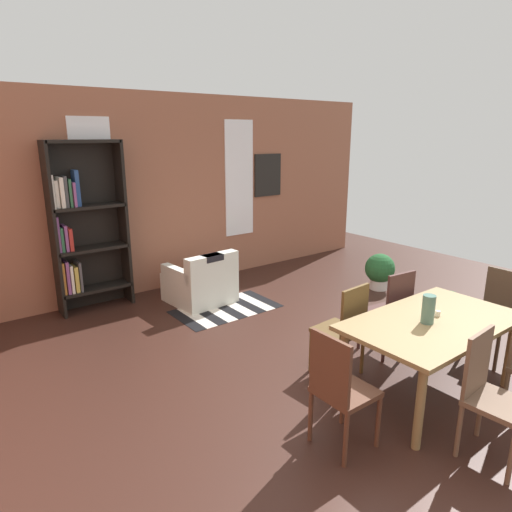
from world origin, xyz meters
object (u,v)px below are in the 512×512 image
Objects in this scene: dining_chair_head_left at (339,387)px; dining_chair_head_right at (496,312)px; dining_chair_far_right at (391,310)px; vase_on_table at (428,309)px; armchair_white at (201,283)px; potted_plant_by_shelf at (448,310)px; dining_table at (433,329)px; potted_plant_corner at (380,270)px; dining_chair_far_left at (344,327)px; dining_chair_near_left at (490,392)px; bookshelf_tall at (83,228)px.

dining_chair_head_left is 1.00× the size of dining_chair_head_right.
vase_on_table is at bearing -123.76° from dining_chair_far_right.
armchair_white is 1.66× the size of potted_plant_by_shelf.
dining_table is 0.80m from dining_chair_far_right.
potted_plant_corner is (0.62, 1.48, 0.02)m from potted_plant_by_shelf.
potted_plant_corner is at bearing 30.47° from dining_chair_far_left.
dining_chair_head_left is 1.83× the size of potted_plant_by_shelf.
dining_chair_head_left is 1.71× the size of potted_plant_corner.
dining_chair_head_right is 1.09m from dining_chair_far_right.
potted_plant_corner is at bearing -25.72° from armchair_white.
potted_plant_by_shelf is 0.93× the size of potted_plant_corner.
dining_chair_far_left reaches higher than dining_table.
vase_on_table is at bearing -135.22° from potted_plant_corner.
dining_chair_near_left is at bearing -117.69° from dining_chair_far_right.
dining_chair_far_left is 2.76m from potted_plant_corner.
dining_chair_far_left is 3.63m from bookshelf_tall.
potted_plant_corner is at bearing -26.44° from bookshelf_tall.
dining_chair_near_left reaches higher than dining_table.
bookshelf_tall reaches higher than dining_table.
dining_table is at bearing 61.92° from dining_chair_near_left.
dining_chair_far_right is (-0.83, 0.70, 0.00)m from dining_chair_head_right.
armchair_white is 1.54× the size of potted_plant_corner.
dining_chair_far_left is at bearing -88.13° from armchair_white.
dining_chair_head_right is 1.83× the size of potted_plant_by_shelf.
vase_on_table is 0.83m from dining_chair_far_left.
dining_table is at bearing -0.03° from dining_chair_head_left.
dining_table is 3.33m from armchair_white.
vase_on_table reaches higher than dining_chair_far_left.
dining_chair_near_left is 3.99m from armchair_white.
vase_on_table is at bearing 69.15° from dining_chair_near_left.
dining_chair_far_right is 1.10× the size of armchair_white.
dining_table is 1.73× the size of dining_chair_far_right.
vase_on_table reaches higher than dining_chair_near_left.
dining_chair_far_right is at bearing 0.02° from dining_chair_far_left.
vase_on_table is 4.33m from bookshelf_tall.
potted_plant_by_shelf is (1.84, -2.66, 0.01)m from armchair_white.
dining_chair_head_right is 1.71× the size of potted_plant_corner.
dining_chair_head_right and dining_chair_far_right have the same top height.
armchair_white is 3.23m from potted_plant_by_shelf.
dining_chair_head_right reaches higher than armchair_white.
bookshelf_tall reaches higher than vase_on_table.
bookshelf_tall is (-1.79, 3.98, 0.48)m from dining_table.
dining_chair_far_left and dining_chair_head_right have the same top height.
dining_chair_head_right is 3.68m from armchair_white.
dining_table is at bearing -155.97° from potted_plant_by_shelf.
bookshelf_tall is at bearing 153.56° from potted_plant_corner.
dining_chair_far_right is at bearing -72.52° from armchair_white.
bookshelf_tall is at bearing 113.48° from dining_chair_far_left.
dining_chair_far_right is at bearing 24.26° from dining_chair_head_left.
dining_chair_head_left is 2.66m from potted_plant_by_shelf.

